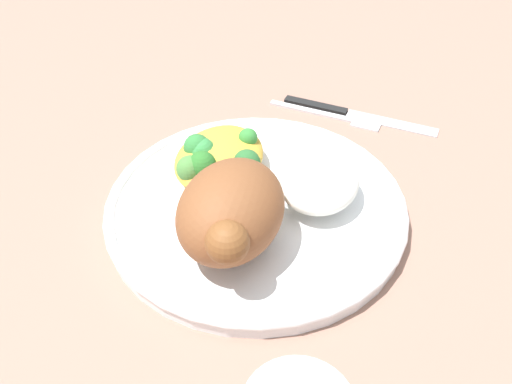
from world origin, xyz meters
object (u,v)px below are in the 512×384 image
at_px(rice_pile, 319,182).
at_px(mac_cheese_with_broccoli, 217,157).
at_px(fork, 331,115).
at_px(plate, 256,207).
at_px(roasted_chicken, 235,214).
at_px(knife, 346,111).

relative_size(rice_pile, mac_cheese_with_broccoli, 0.79).
bearing_deg(fork, rice_pile, 10.37).
height_order(plate, mac_cheese_with_broccoli, mac_cheese_with_broccoli).
bearing_deg(rice_pile, roasted_chicken, -29.34).
bearing_deg(plate, roasted_chicken, 4.65).
bearing_deg(plate, mac_cheese_with_broccoli, -117.64).
distance_m(mac_cheese_with_broccoli, knife, 0.21).
bearing_deg(mac_cheese_with_broccoli, roasted_chicken, 32.52).
bearing_deg(knife, fork, -51.81).
height_order(rice_pile, mac_cheese_with_broccoli, mac_cheese_with_broccoli).
relative_size(roasted_chicken, mac_cheese_with_broccoli, 1.12).
height_order(roasted_chicken, knife, roasted_chicken).
bearing_deg(knife, plate, -10.73).
bearing_deg(mac_cheese_with_broccoli, rice_pile, 88.91).
distance_m(roasted_chicken, rice_pile, 0.10).
relative_size(mac_cheese_with_broccoli, knife, 0.58).
distance_m(rice_pile, fork, 0.18).
xyz_separation_m(roasted_chicken, rice_pile, (-0.09, 0.05, -0.02)).
bearing_deg(plate, knife, 169.27).
distance_m(roasted_chicken, mac_cheese_with_broccoli, 0.11).
bearing_deg(rice_pile, fork, -169.63).
xyz_separation_m(plate, knife, (-0.21, 0.04, -0.01)).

